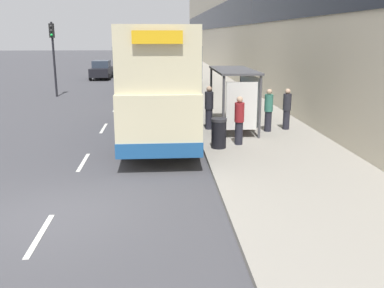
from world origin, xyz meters
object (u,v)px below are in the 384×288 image
Objects in this scene: bus_shelter at (239,88)px; traffic_light_far_kerb at (53,47)px; pedestrian_2 at (268,110)px; pedestrian_3 at (287,109)px; litter_bin at (219,133)px; pedestrian_1 at (239,120)px; car_1 at (124,58)px; car_2 at (101,70)px; pedestrian_at_shelter at (199,93)px; car_0 at (155,56)px; double_decker_bus_near at (159,79)px; double_decker_bus_ahead at (158,59)px; pedestrian_4 at (209,107)px.

bus_shelter is 0.87× the size of traffic_light_far_kerb.
pedestrian_3 is (0.87, 0.34, -0.02)m from pedestrian_2.
pedestrian_1 is at bearing 28.72° from litter_bin.
car_1 is 47.85m from pedestrian_1.
car_2 is 27.40m from pedestrian_1.
pedestrian_at_shelter reaches higher than pedestrian_3.
pedestrian_at_shelter is 5.68m from pedestrian_2.
pedestrian_2 is at bearing -46.92° from traffic_light_far_kerb.
litter_bin is (-3.25, -2.85, -0.35)m from pedestrian_3.
car_0 reaches higher than car_1.
pedestrian_at_shelter is 1.05× the size of pedestrian_3.
double_decker_bus_near reaches higher than car_1.
double_decker_bus_ahead is at bearing 96.95° from litter_bin.
car_1 is at bearing 100.09° from pedestrian_at_shelter.
pedestrian_3 is (3.27, -4.81, -0.04)m from pedestrian_at_shelter.
car_0 is at bearing 95.69° from pedestrian_2.
litter_bin is (-0.00, -3.12, -0.40)m from pedestrian_4.
bus_shelter is at bearing 1.37° from double_decker_bus_near.
double_decker_bus_near is at bearing -113.46° from pedestrian_at_shelter.
double_decker_bus_ahead is 10.49m from car_2.
pedestrian_at_shelter reaches higher than car_0.
double_decker_bus_near is 2.23× the size of traffic_light_far_kerb.
car_2 is at bearing 83.02° from traffic_light_far_kerb.
pedestrian_2 reaches higher than car_2.
pedestrian_at_shelter is (-1.24, 4.66, -0.82)m from bus_shelter.
double_decker_bus_near is at bearing 139.11° from pedestrian_1.
pedestrian_at_shelter is 0.37× the size of traffic_light_far_kerb.
pedestrian_2 is (4.54, -15.13, -1.25)m from double_decker_bus_ahead.
bus_shelter is 2.21m from pedestrian_3.
car_2 is at bearing 107.73° from pedestrian_4.
pedestrian_2 is at bearing 101.91° from car_1.
car_0 is 27.75m from car_2.
car_0 is 2.46× the size of pedestrian_1.
pedestrian_2 is (9.88, -24.05, 0.19)m from car_2.
pedestrian_4 is (-2.38, 0.61, 0.03)m from pedestrian_2.
traffic_light_far_kerb is (-6.22, -39.27, 2.38)m from car_0.
car_1 is 46.11m from pedestrian_2.
bus_shelter is 3.45m from litter_bin.
car_1 is 2.26× the size of pedestrian_1.
traffic_light_far_kerb is at bearing -99.00° from car_0.
car_1 is 45.07m from pedestrian_4.
car_0 is 7.66m from car_1.
litter_bin is at bearing -83.05° from double_decker_bus_ahead.
pedestrian_3 is 1.63× the size of litter_bin.
traffic_light_far_kerb is at bearing 127.87° from pedestrian_4.
double_decker_bus_ahead is at bearing 99.43° from car_1.
pedestrian_4 reaches higher than car_0.
litter_bin is (2.15, -17.64, -1.62)m from double_decker_bus_ahead.
double_decker_bus_near is 3.93m from litter_bin.
car_0 is at bearing 93.77° from pedestrian_1.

